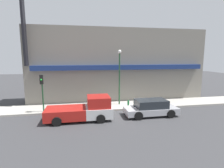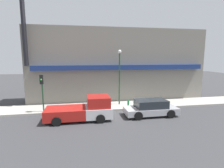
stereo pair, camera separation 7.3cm
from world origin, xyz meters
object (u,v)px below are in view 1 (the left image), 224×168
at_px(fire_hydrant, 128,103).
at_px(traffic_light, 42,87).
at_px(street_lamp, 119,71).
at_px(parked_car, 151,108).
at_px(pickup_truck, 84,110).

height_order(fire_hydrant, traffic_light, traffic_light).
bearing_deg(street_lamp, traffic_light, -169.16).
bearing_deg(parked_car, fire_hydrant, 117.47).
bearing_deg(parked_car, traffic_light, 165.66).
relative_size(parked_car, street_lamp, 0.82).
bearing_deg(street_lamp, parked_car, -59.21).
distance_m(parked_car, traffic_light, 9.54).
bearing_deg(fire_hydrant, parked_car, -60.61).
relative_size(parked_car, fire_hydrant, 6.72).
distance_m(pickup_truck, fire_hydrant, 4.95).
bearing_deg(traffic_light, fire_hydrant, 2.64).
xyz_separation_m(fire_hydrant, street_lamp, (-0.68, 1.01, 3.11)).
distance_m(street_lamp, traffic_light, 7.36).
xyz_separation_m(parked_car, traffic_light, (-9.15, 2.01, 1.78)).
height_order(parked_car, traffic_light, traffic_light).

